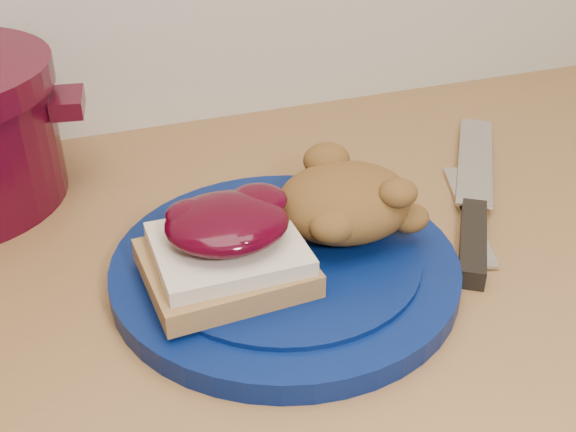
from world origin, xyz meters
name	(u,v)px	position (x,y,z in m)	size (l,w,h in m)	color
plate	(285,268)	(-0.01, 1.45, 0.91)	(0.30, 0.30, 0.02)	#051449
sandwich	(227,246)	(-0.06, 1.44, 0.95)	(0.13, 0.12, 0.06)	olive
stuffing_mound	(345,202)	(0.06, 1.47, 0.96)	(0.12, 0.11, 0.06)	brown
chef_knife	(474,216)	(0.20, 1.47, 0.91)	(0.21, 0.30, 0.02)	black
butter_knife	(468,213)	(0.20, 1.48, 0.90)	(0.19, 0.01, 0.00)	silver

